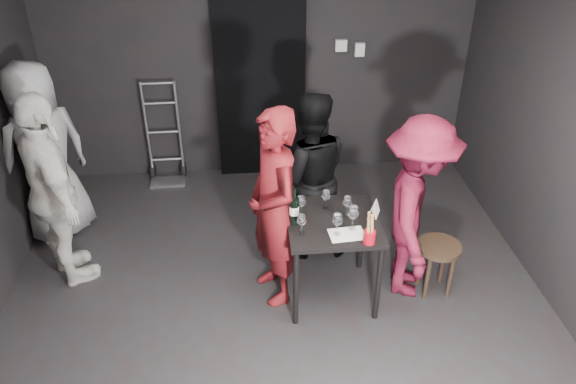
{
  "coord_description": "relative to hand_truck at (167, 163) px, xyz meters",
  "views": [
    {
      "loc": [
        -0.21,
        -3.24,
        3.24
      ],
      "look_at": [
        0.1,
        0.25,
        1.05
      ],
      "focal_mm": 35.0,
      "sensor_mm": 36.0,
      "label": 1
    }
  ],
  "objects": [
    {
      "name": "floor",
      "position": [
        1.07,
        -2.33,
        -0.21
      ],
      "size": [
        4.5,
        5.0,
        0.02
      ],
      "primitive_type": "cube",
      "color": "black",
      "rests_on": "ground"
    },
    {
      "name": "wall_back",
      "position": [
        1.07,
        0.17,
        1.14
      ],
      "size": [
        4.5,
        0.04,
        2.7
      ],
      "primitive_type": "cube",
      "color": "black",
      "rests_on": "ground"
    },
    {
      "name": "doorway",
      "position": [
        1.07,
        0.11,
        0.84
      ],
      "size": [
        0.95,
        0.1,
        2.1
      ],
      "primitive_type": "cube",
      "color": "black",
      "rests_on": "ground"
    },
    {
      "name": "wallbox_upper",
      "position": [
        1.92,
        0.12,
        1.24
      ],
      "size": [
        0.12,
        0.06,
        0.12
      ],
      "primitive_type": "cube",
      "color": "#B7B7B2",
      "rests_on": "wall_back"
    },
    {
      "name": "wallbox_lower",
      "position": [
        2.12,
        0.12,
        1.19
      ],
      "size": [
        0.1,
        0.06,
        0.14
      ],
      "primitive_type": "cube",
      "color": "#B7B7B2",
      "rests_on": "wall_back"
    },
    {
      "name": "hand_truck",
      "position": [
        0.0,
        0.0,
        0.0
      ],
      "size": [
        0.39,
        0.33,
        1.15
      ],
      "rotation": [
        0.0,
        0.0,
        0.02
      ],
      "color": "#B2B2B7",
      "rests_on": "floor"
    },
    {
      "name": "tasting_table",
      "position": [
        1.53,
        -2.03,
        0.44
      ],
      "size": [
        0.72,
        0.72,
        0.75
      ],
      "rotation": [
        0.0,
        0.0,
        -0.0
      ],
      "color": "black",
      "rests_on": "floor"
    },
    {
      "name": "stool",
      "position": [
        2.41,
        -2.07,
        0.17
      ],
      "size": [
        0.36,
        0.36,
        0.47
      ],
      "rotation": [
        0.0,
        0.0,
        0.38
      ],
      "color": "black",
      "rests_on": "floor"
    },
    {
      "name": "server_red",
      "position": [
        1.07,
        -1.97,
        0.71
      ],
      "size": [
        0.64,
        0.78,
        1.85
      ],
      "primitive_type": "imported",
      "rotation": [
        0.0,
        0.0,
        -1.24
      ],
      "color": "maroon",
      "rests_on": "floor"
    },
    {
      "name": "woman_black",
      "position": [
        1.41,
        -1.39,
        0.59
      ],
      "size": [
        0.79,
        0.45,
        1.6
      ],
      "primitive_type": "imported",
      "rotation": [
        0.0,
        0.0,
        3.17
      ],
      "color": "black",
      "rests_on": "floor"
    },
    {
      "name": "man_maroon",
      "position": [
        2.19,
        -2.0,
        0.6
      ],
      "size": [
        0.74,
        1.14,
        1.63
      ],
      "primitive_type": "imported",
      "rotation": [
        0.0,
        0.0,
        1.32
      ],
      "color": "maroon",
      "rests_on": "floor"
    },
    {
      "name": "bystander_cream",
      "position": [
        -0.68,
        -1.61,
        0.76
      ],
      "size": [
        1.07,
        1.25,
        1.94
      ],
      "primitive_type": "imported",
      "rotation": [
        0.0,
        0.0,
        2.14
      ],
      "color": "silver",
      "rests_on": "floor"
    },
    {
      "name": "bystander_grey",
      "position": [
        -0.94,
        -0.91,
        0.76
      ],
      "size": [
        1.04,
        1.03,
        1.94
      ],
      "primitive_type": "imported",
      "rotation": [
        0.0,
        0.0,
        3.92
      ],
      "color": "gray",
      "rests_on": "floor"
    },
    {
      "name": "tasting_mat",
      "position": [
        1.6,
        -2.23,
        0.54
      ],
      "size": [
        0.28,
        0.2,
        0.0
      ],
      "primitive_type": "cube",
      "rotation": [
        0.0,
        0.0,
        0.09
      ],
      "color": "white",
      "rests_on": "tasting_table"
    },
    {
      "name": "wine_glass_a",
      "position": [
        1.26,
        -2.19,
        0.63
      ],
      "size": [
        0.07,
        0.07,
        0.18
      ],
      "primitive_type": null,
      "rotation": [
        0.0,
        0.0,
        0.02
      ],
      "color": "white",
      "rests_on": "tasting_table"
    },
    {
      "name": "wine_glass_b",
      "position": [
        1.28,
        -1.95,
        0.63
      ],
      "size": [
        0.09,
        0.09,
        0.19
      ],
      "primitive_type": null,
      "rotation": [
        0.0,
        0.0,
        -0.34
      ],
      "color": "white",
      "rests_on": "tasting_table"
    },
    {
      "name": "wine_glass_c",
      "position": [
        1.49,
        -1.86,
        0.63
      ],
      "size": [
        0.09,
        0.09,
        0.18
      ],
      "primitive_type": null,
      "rotation": [
        0.0,
        0.0,
        -0.32
      ],
      "color": "white",
      "rests_on": "tasting_table"
    },
    {
      "name": "wine_glass_d",
      "position": [
        1.52,
        -2.22,
        0.64
      ],
      "size": [
        0.1,
        0.1,
        0.2
      ],
      "primitive_type": null,
      "rotation": [
        0.0,
        0.0,
        -0.3
      ],
      "color": "white",
      "rests_on": "tasting_table"
    },
    {
      "name": "wine_glass_e",
      "position": [
        1.65,
        -2.16,
        0.65
      ],
      "size": [
        0.11,
        0.11,
        0.22
      ],
      "primitive_type": null,
      "rotation": [
        0.0,
        0.0,
        0.31
      ],
      "color": "white",
      "rests_on": "tasting_table"
    },
    {
      "name": "wine_glass_f",
      "position": [
        1.64,
        -1.98,
        0.63
      ],
      "size": [
        0.09,
        0.09,
        0.19
      ],
      "primitive_type": null,
      "rotation": [
        0.0,
        0.0,
        0.29
      ],
      "color": "white",
      "rests_on": "tasting_table"
    },
    {
      "name": "wine_bottle",
      "position": [
        1.22,
        -2.05,
        0.66
      ],
      "size": [
        0.08,
        0.08,
        0.31
      ],
      "rotation": [
        0.0,
        0.0,
        -0.4
      ],
      "color": "black",
      "rests_on": "tasting_table"
    },
    {
      "name": "breadstick_cup",
      "position": [
        1.74,
        -2.34,
        0.66
      ],
      "size": [
        0.09,
        0.09,
        0.28
      ],
      "rotation": [
        0.0,
        0.0,
        -0.34
      ],
      "color": "#A30916",
      "rests_on": "tasting_table"
    },
    {
      "name": "reserved_card",
      "position": [
        1.84,
        -1.99,
        0.59
      ],
      "size": [
        0.14,
        0.17,
        0.11
      ],
      "primitive_type": null,
      "rotation": [
        0.0,
        0.0,
        -0.43
      ],
      "color": "white",
      "rests_on": "tasting_table"
    }
  ]
}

